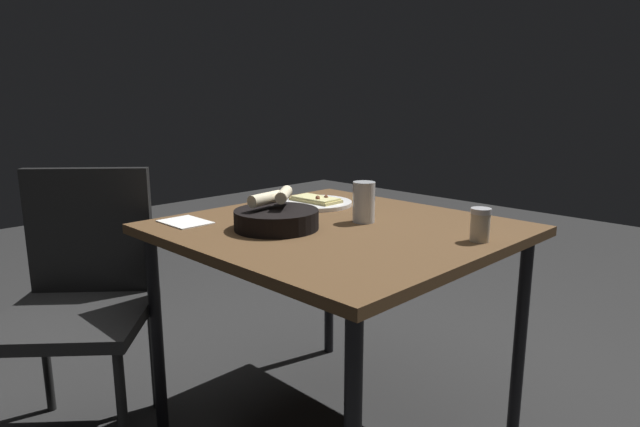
{
  "coord_description": "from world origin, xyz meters",
  "views": [
    {
      "loc": [
        1.13,
        -1.21,
        1.12
      ],
      "look_at": [
        -0.02,
        -0.06,
        0.77
      ],
      "focal_mm": 30.44,
      "sensor_mm": 36.0,
      "label": 1
    }
  ],
  "objects_px": {
    "beer_glass": "(364,204)",
    "pepper_shaker": "(480,227)",
    "bread_basket": "(276,218)",
    "dining_table": "(338,245)",
    "pizza_plate": "(316,202)",
    "chair_near": "(81,287)"
  },
  "relations": [
    {
      "from": "beer_glass",
      "to": "pepper_shaker",
      "type": "xyz_separation_m",
      "value": [
        0.38,
        0.05,
        -0.02
      ]
    },
    {
      "from": "bread_basket",
      "to": "pepper_shaker",
      "type": "xyz_separation_m",
      "value": [
        0.51,
        0.31,
        0.01
      ]
    },
    {
      "from": "dining_table",
      "to": "pepper_shaker",
      "type": "height_order",
      "value": "pepper_shaker"
    },
    {
      "from": "dining_table",
      "to": "pizza_plate",
      "type": "height_order",
      "value": "pizza_plate"
    },
    {
      "from": "pizza_plate",
      "to": "bread_basket",
      "type": "distance_m",
      "value": 0.39
    },
    {
      "from": "beer_glass",
      "to": "bread_basket",
      "type": "bearing_deg",
      "value": -116.26
    },
    {
      "from": "beer_glass",
      "to": "pepper_shaker",
      "type": "distance_m",
      "value": 0.38
    },
    {
      "from": "bread_basket",
      "to": "beer_glass",
      "type": "height_order",
      "value": "beer_glass"
    },
    {
      "from": "beer_glass",
      "to": "pepper_shaker",
      "type": "relative_size",
      "value": 1.39
    },
    {
      "from": "dining_table",
      "to": "bread_basket",
      "type": "bearing_deg",
      "value": -120.8
    },
    {
      "from": "dining_table",
      "to": "chair_near",
      "type": "relative_size",
      "value": 1.11
    },
    {
      "from": "beer_glass",
      "to": "chair_near",
      "type": "bearing_deg",
      "value": -134.47
    },
    {
      "from": "beer_glass",
      "to": "chair_near",
      "type": "distance_m",
      "value": 0.96
    },
    {
      "from": "pizza_plate",
      "to": "chair_near",
      "type": "relative_size",
      "value": 0.3
    },
    {
      "from": "dining_table",
      "to": "pepper_shaker",
      "type": "relative_size",
      "value": 10.51
    },
    {
      "from": "dining_table",
      "to": "chair_near",
      "type": "distance_m",
      "value": 0.85
    },
    {
      "from": "beer_glass",
      "to": "chair_near",
      "type": "xyz_separation_m",
      "value": [
        -0.65,
        -0.66,
        -0.27
      ]
    },
    {
      "from": "bread_basket",
      "to": "beer_glass",
      "type": "distance_m",
      "value": 0.29
    },
    {
      "from": "pizza_plate",
      "to": "dining_table",
      "type": "bearing_deg",
      "value": -32.38
    },
    {
      "from": "bread_basket",
      "to": "pepper_shaker",
      "type": "distance_m",
      "value": 0.59
    },
    {
      "from": "bread_basket",
      "to": "beer_glass",
      "type": "bearing_deg",
      "value": 63.74
    },
    {
      "from": "dining_table",
      "to": "bread_basket",
      "type": "distance_m",
      "value": 0.22
    }
  ]
}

